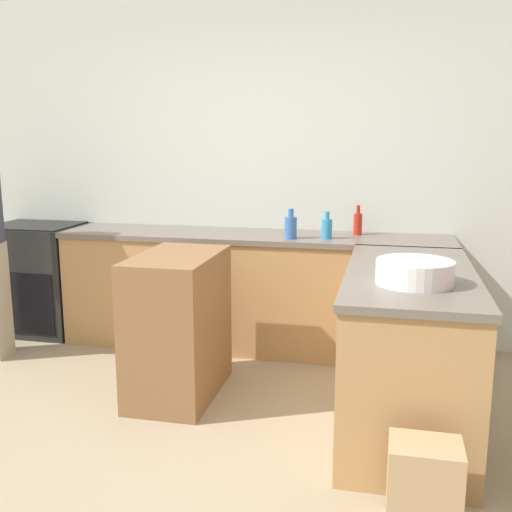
% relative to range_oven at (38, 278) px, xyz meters
% --- Properties ---
extents(ground_plane, '(14.00, 14.00, 0.00)m').
position_rel_range_oven_xyz_m(ground_plane, '(1.84, -1.85, -0.45)').
color(ground_plane, tan).
extents(wall_back, '(8.00, 0.06, 2.70)m').
position_rel_range_oven_xyz_m(wall_back, '(1.84, 0.33, 0.90)').
color(wall_back, silver).
rests_on(wall_back, ground_plane).
extents(counter_back, '(2.94, 0.62, 0.89)m').
position_rel_range_oven_xyz_m(counter_back, '(1.84, 0.00, -0.00)').
color(counter_back, tan).
rests_on(counter_back, ground_plane).
extents(counter_peninsula, '(0.69, 1.55, 0.89)m').
position_rel_range_oven_xyz_m(counter_peninsula, '(2.96, -1.05, -0.00)').
color(counter_peninsula, tan).
rests_on(counter_peninsula, ground_plane).
extents(range_oven, '(0.73, 0.60, 0.90)m').
position_rel_range_oven_xyz_m(range_oven, '(0.00, 0.00, 0.00)').
color(range_oven, black).
rests_on(range_oven, ground_plane).
extents(island_table, '(0.47, 0.79, 0.90)m').
position_rel_range_oven_xyz_m(island_table, '(1.58, -0.96, 0.00)').
color(island_table, brown).
rests_on(island_table, ground_plane).
extents(mixing_bowl, '(0.38, 0.38, 0.12)m').
position_rel_range_oven_xyz_m(mixing_bowl, '(2.97, -1.35, 0.50)').
color(mixing_bowl, white).
rests_on(mixing_bowl, counter_peninsula).
extents(water_bottle_blue, '(0.09, 0.09, 0.21)m').
position_rel_range_oven_xyz_m(water_bottle_blue, '(2.15, -0.14, 0.52)').
color(water_bottle_blue, '#386BB7').
rests_on(water_bottle_blue, counter_back).
extents(dish_soap_bottle, '(0.08, 0.08, 0.20)m').
position_rel_range_oven_xyz_m(dish_soap_bottle, '(2.40, -0.10, 0.52)').
color(dish_soap_bottle, '#338CBF').
rests_on(dish_soap_bottle, counter_back).
extents(hot_sauce_bottle, '(0.06, 0.06, 0.22)m').
position_rel_range_oven_xyz_m(hot_sauce_bottle, '(2.61, 0.14, 0.53)').
color(hot_sauce_bottle, red).
rests_on(hot_sauce_bottle, counter_back).
extents(paper_bag, '(0.29, 0.23, 0.39)m').
position_rel_range_oven_xyz_m(paper_bag, '(3.02, -2.03, -0.25)').
color(paper_bag, tan).
rests_on(paper_bag, ground_plane).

